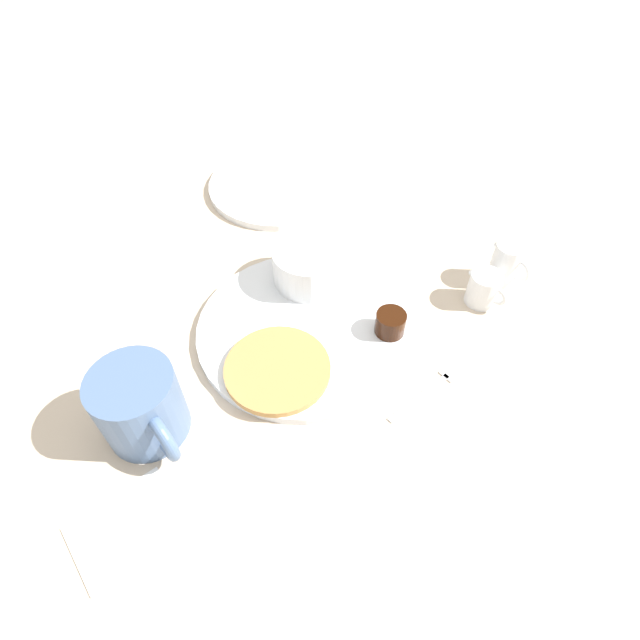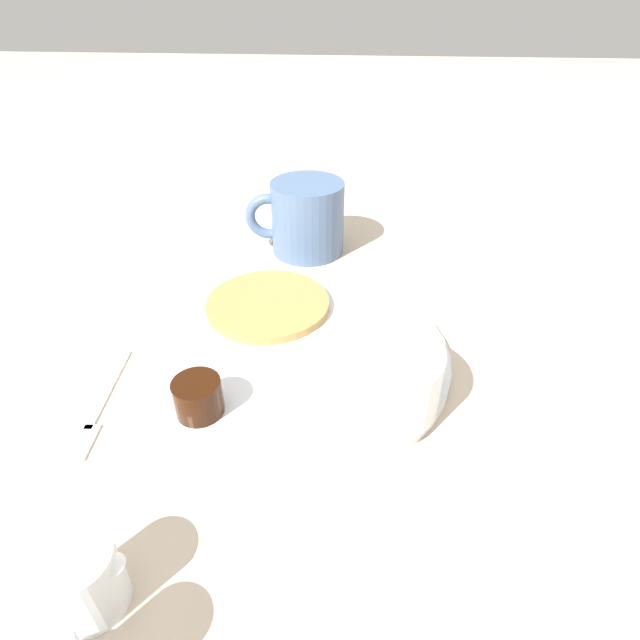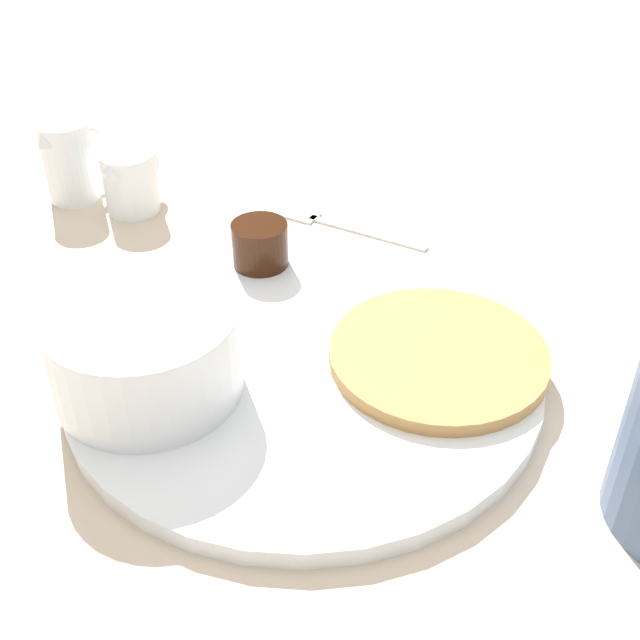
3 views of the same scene
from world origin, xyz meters
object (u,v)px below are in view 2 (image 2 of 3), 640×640
Objects in this scene: bowl at (376,372)px; fork at (96,412)px; creamer_pitcher_near at (83,579)px; plate at (300,354)px; coffee_mug at (305,218)px.

fork is at bearing -83.77° from bowl.
creamer_pitcher_near is (0.18, -0.17, -0.02)m from bowl.
plate reaches higher than fork.
plate is 0.10m from bowl.
plate is at bearing -130.52° from bowl.
bowl is 0.84× the size of coffee_mug.
bowl is 0.80× the size of fork.
bowl is at bearing 49.48° from plate.
bowl is 0.25m from creamer_pitcher_near.
creamer_pitcher_near is 0.17m from fork.
bowl reaches higher than fork.
plate is 2.67× the size of bowl.
creamer_pitcher_near is (0.24, -0.10, 0.02)m from plate.
plate is 4.45× the size of creamer_pitcher_near.
plate is at bearing 156.92° from creamer_pitcher_near.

